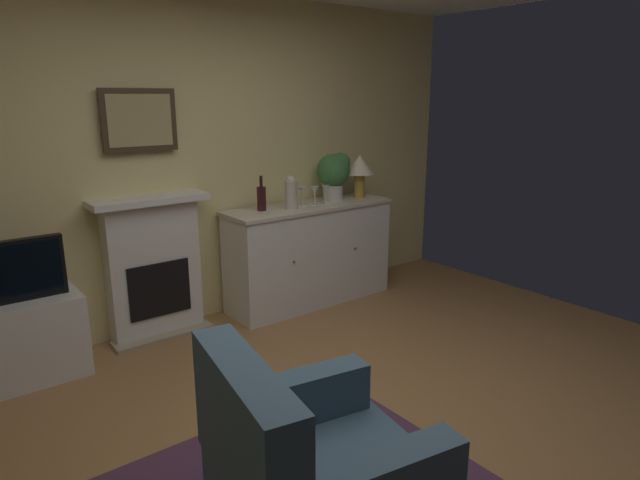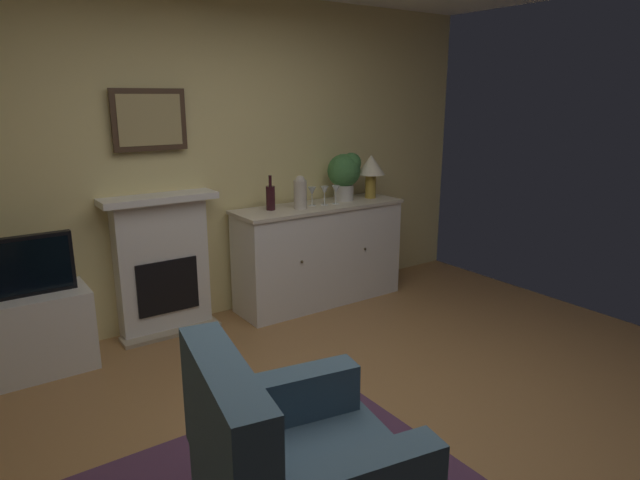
% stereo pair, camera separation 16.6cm
% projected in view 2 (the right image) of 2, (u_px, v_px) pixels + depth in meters
% --- Properties ---
extents(ground_plane, '(5.66, 4.40, 0.10)m').
position_uv_depth(ground_plane, '(364.00, 448.00, 3.00)').
color(ground_plane, '#9E7042').
rests_on(ground_plane, ground).
extents(wall_rear, '(5.66, 0.06, 2.61)m').
position_uv_depth(wall_rear, '(195.00, 162.00, 4.37)').
color(wall_rear, '#EAD68C').
rests_on(wall_rear, ground_plane).
extents(fireplace_unit, '(0.87, 0.30, 1.10)m').
position_uv_depth(fireplace_unit, '(163.00, 264.00, 4.27)').
color(fireplace_unit, white).
rests_on(fireplace_unit, ground_plane).
extents(framed_picture, '(0.55, 0.04, 0.45)m').
position_uv_depth(framed_picture, '(149.00, 120.00, 4.02)').
color(framed_picture, '#473323').
extents(sideboard_cabinet, '(1.56, 0.49, 0.90)m').
position_uv_depth(sideboard_cabinet, '(319.00, 254.00, 4.91)').
color(sideboard_cabinet, white).
rests_on(sideboard_cabinet, ground_plane).
extents(table_lamp, '(0.26, 0.26, 0.40)m').
position_uv_depth(table_lamp, '(371.00, 168.00, 5.04)').
color(table_lamp, '#B79338').
rests_on(table_lamp, sideboard_cabinet).
extents(wine_bottle, '(0.08, 0.08, 0.29)m').
position_uv_depth(wine_bottle, '(271.00, 197.00, 4.55)').
color(wine_bottle, '#331419').
rests_on(wine_bottle, sideboard_cabinet).
extents(wine_glass_left, '(0.07, 0.07, 0.16)m').
position_uv_depth(wine_glass_left, '(312.00, 192.00, 4.72)').
color(wine_glass_left, silver).
rests_on(wine_glass_left, sideboard_cabinet).
extents(wine_glass_center, '(0.07, 0.07, 0.16)m').
position_uv_depth(wine_glass_center, '(324.00, 191.00, 4.75)').
color(wine_glass_center, silver).
rests_on(wine_glass_center, sideboard_cabinet).
extents(wine_glass_right, '(0.07, 0.07, 0.16)m').
position_uv_depth(wine_glass_right, '(336.00, 190.00, 4.80)').
color(wine_glass_right, silver).
rests_on(wine_glass_right, sideboard_cabinet).
extents(vase_decorative, '(0.11, 0.11, 0.28)m').
position_uv_depth(vase_decorative, '(300.00, 192.00, 4.59)').
color(vase_decorative, beige).
rests_on(vase_decorative, sideboard_cabinet).
extents(tv_cabinet, '(0.75, 0.42, 0.56)m').
position_uv_depth(tv_cabinet, '(32.00, 334.00, 3.67)').
color(tv_cabinet, white).
rests_on(tv_cabinet, ground_plane).
extents(tv_set, '(0.62, 0.07, 0.40)m').
position_uv_depth(tv_set, '(22.00, 267.00, 3.53)').
color(tv_set, black).
rests_on(tv_set, tv_cabinet).
extents(potted_plant_small, '(0.30, 0.30, 0.43)m').
position_uv_depth(potted_plant_small, '(345.00, 172.00, 4.94)').
color(potted_plant_small, beige).
rests_on(potted_plant_small, sideboard_cabinet).
extents(armchair, '(0.93, 0.89, 0.92)m').
position_uv_depth(armchair, '(295.00, 476.00, 2.14)').
color(armchair, '#3F596B').
rests_on(armchair, ground_plane).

